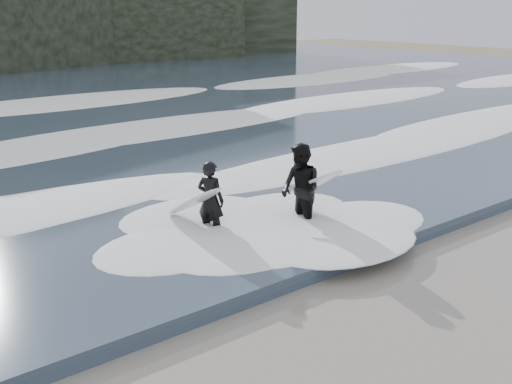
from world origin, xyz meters
TOP-DOWN VIEW (x-y plane):
  - ground at (0.00, 0.00)m, footprint 120.00×120.00m
  - foam_near at (0.00, 9.00)m, footprint 60.00×3.20m
  - foam_mid at (0.00, 16.00)m, footprint 60.00×4.00m
  - surfer_left at (-0.96, 6.14)m, footprint 1.06×2.06m
  - surfer_right at (0.86, 5.11)m, footprint 1.41×2.11m

SIDE VIEW (x-z plane):
  - ground at x=0.00m, z-range 0.00..0.00m
  - foam_near at x=0.00m, z-range 0.30..0.50m
  - foam_mid at x=0.00m, z-range 0.30..0.54m
  - surfer_left at x=-0.96m, z-range 0.01..1.73m
  - surfer_right at x=0.86m, z-range 0.01..2.02m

